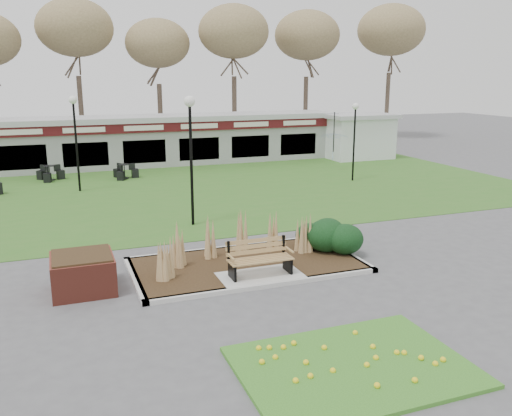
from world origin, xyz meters
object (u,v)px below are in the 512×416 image
object	(u,v)px
park_bench	(259,257)
bistro_set_b	(50,175)
bistro_set_c	(125,174)
lamp_post_far_left	(75,122)
service_hut	(357,135)
lamp_post_far_right	(355,125)
lamp_post_mid_right	(190,132)
brick_planter	(83,273)
patio_umbrella	(333,146)
food_pavilion	(140,140)

from	to	relation	value
park_bench	bistro_set_b	world-z (taller)	park_bench
bistro_set_c	lamp_post_far_left	bearing A→B (deg)	-133.63
service_hut	park_bench	bearing A→B (deg)	-127.25
lamp_post_far_left	bistro_set_b	bearing A→B (deg)	111.46
service_hut	lamp_post_far_right	size ratio (longest dim) A/B	1.13
lamp_post_mid_right	lamp_post_far_left	world-z (taller)	lamp_post_mid_right
brick_planter	bistro_set_c	xyz separation A→B (m)	(2.91, 14.91, -0.21)
lamp_post_far_left	service_hut	bearing A→B (deg)	14.73
service_hut	bistro_set_b	world-z (taller)	service_hut
bistro_set_c	service_hut	bearing A→B (deg)	7.93
bistro_set_b	patio_umbrella	distance (m)	15.13
lamp_post_far_right	patio_umbrella	size ratio (longest dim) A/B	1.77
lamp_post_far_right	bistro_set_b	distance (m)	15.62
service_hut	patio_umbrella	bearing A→B (deg)	-134.85
lamp_post_far_left	patio_umbrella	world-z (taller)	lamp_post_far_left
bistro_set_b	lamp_post_far_left	bearing A→B (deg)	-68.54
food_pavilion	lamp_post_far_right	bearing A→B (deg)	-43.11
lamp_post_mid_right	lamp_post_far_left	size ratio (longest dim) A/B	1.05
lamp_post_far_right	bistro_set_c	xyz separation A→B (m)	(-10.78, 4.64, -2.57)
lamp_post_mid_right	brick_planter	bearing A→B (deg)	-129.10
lamp_post_far_left	bistro_set_c	world-z (taller)	lamp_post_far_left
lamp_post_far_right	bistro_set_c	world-z (taller)	lamp_post_far_right
service_hut	food_pavilion	bearing A→B (deg)	171.73
bistro_set_c	bistro_set_b	bearing A→B (deg)	167.76
lamp_post_mid_right	park_bench	bearing A→B (deg)	-86.44
bistro_set_c	patio_umbrella	world-z (taller)	patio_umbrella
park_bench	lamp_post_mid_right	bearing A→B (deg)	93.56
brick_planter	service_hut	distance (m)	24.71
park_bench	food_pavilion	distance (m)	19.73
bistro_set_b	patio_umbrella	xyz separation A→B (m)	(14.89, -2.45, 1.10)
lamp_post_far_right	lamp_post_far_left	size ratio (longest dim) A/B	0.90
lamp_post_far_right	bistro_set_b	size ratio (longest dim) A/B	2.81
service_hut	bistro_set_c	world-z (taller)	service_hut
park_bench	lamp_post_mid_right	distance (m)	6.36
service_hut	lamp_post_far_right	bearing A→B (deg)	-122.02
food_pavilion	lamp_post_mid_right	distance (m)	14.11
service_hut	bistro_set_c	distance (m)	15.18
bistro_set_b	service_hut	bearing A→B (deg)	3.99
brick_planter	patio_umbrella	world-z (taller)	patio_umbrella
service_hut	lamp_post_far_left	distance (m)	18.01
park_bench	lamp_post_far_left	world-z (taller)	lamp_post_far_left
brick_planter	lamp_post_far_right	world-z (taller)	lamp_post_far_right
bistro_set_b	park_bench	bearing A→B (deg)	-72.70
lamp_post_far_right	lamp_post_far_left	xyz separation A→B (m)	(-13.13, 2.18, 0.32)
brick_planter	lamp_post_mid_right	bearing A→B (deg)	50.90
brick_planter	service_hut	size ratio (longest dim) A/B	0.34
bistro_set_b	bistro_set_c	world-z (taller)	bistro_set_b
food_pavilion	bistro_set_b	world-z (taller)	food_pavilion
lamp_post_far_right	bistro_set_c	size ratio (longest dim) A/B	2.81
lamp_post_far_left	bistro_set_c	size ratio (longest dim) A/B	3.13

